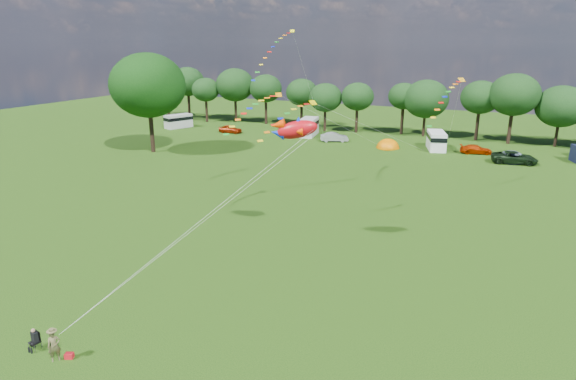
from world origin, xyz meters
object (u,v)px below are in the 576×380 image
at_px(car_b, 334,137).
at_px(car_d, 514,158).
at_px(fish_kite, 294,129).
at_px(campervan_a, 178,121).
at_px(car_c, 476,149).
at_px(tent_orange, 388,148).
at_px(camp_chair, 35,337).
at_px(tent_greyblue, 511,161).
at_px(campervan_b, 308,126).
at_px(kite_flyer, 54,346).
at_px(big_tree, 148,85).
at_px(campervan_c, 436,140).
at_px(car_a, 230,129).

relative_size(car_b, car_d, 0.70).
bearing_deg(fish_kite, campervan_a, 119.27).
xyz_separation_m(car_c, tent_orange, (-11.74, -1.40, -0.58)).
relative_size(car_d, campervan_a, 1.07).
bearing_deg(camp_chair, campervan_a, 132.84).
bearing_deg(fish_kite, tent_greyblue, 51.26).
xyz_separation_m(car_b, campervan_b, (-5.56, 3.00, 0.79)).
distance_m(tent_greyblue, kite_flyer, 56.24).
height_order(big_tree, campervan_c, big_tree).
xyz_separation_m(big_tree, tent_orange, (28.75, 16.34, -9.00)).
xyz_separation_m(car_c, camp_chair, (-15.90, -55.53, 0.10)).
xyz_separation_m(big_tree, fish_kite, (30.71, -20.60, -0.31)).
bearing_deg(tent_orange, car_d, -8.18).
height_order(car_c, tent_orange, tent_orange).
height_order(campervan_a, campervan_b, campervan_b).
height_order(car_c, tent_greyblue, tent_greyblue).
distance_m(campervan_a, camp_chair, 64.45).
xyz_separation_m(campervan_b, camp_chair, (9.89, -58.13, -0.78)).
xyz_separation_m(car_c, campervan_b, (-25.79, 2.60, 0.88)).
relative_size(tent_orange, tent_greyblue, 0.90).
bearing_deg(campervan_a, tent_orange, -70.02).
bearing_deg(car_c, camp_chair, 149.12).
bearing_deg(car_b, campervan_c, -110.46).
distance_m(big_tree, fish_kite, 36.98).
height_order(big_tree, tent_orange, big_tree).
relative_size(big_tree, fish_kite, 3.67).
bearing_deg(campervan_c, campervan_a, 75.02).
xyz_separation_m(big_tree, tent_greyblue, (44.92, 15.02, -9.00)).
distance_m(big_tree, campervan_c, 40.31).
relative_size(car_a, campervan_c, 0.72).
distance_m(campervan_b, tent_greyblue, 30.73).
height_order(car_a, fish_kite, fish_kite).
relative_size(tent_greyblue, fish_kite, 1.11).
bearing_deg(car_b, car_c, -112.91).
distance_m(car_d, tent_greyblue, 1.34).
height_order(tent_orange, kite_flyer, kite_flyer).
height_order(car_d, tent_orange, car_d).
distance_m(car_a, camp_chair, 59.11).
bearing_deg(tent_orange, car_c, 6.79).
bearing_deg(kite_flyer, campervan_b, 46.50).
height_order(campervan_a, campervan_c, campervan_c).
xyz_separation_m(car_a, campervan_b, (12.64, 3.48, 0.82)).
relative_size(kite_flyer, camp_chair, 1.35).
bearing_deg(fish_kite, car_a, 110.43).
height_order(car_a, car_b, car_b).
relative_size(car_a, kite_flyer, 2.51).
bearing_deg(car_b, tent_orange, -120.73).
height_order(car_d, camp_chair, car_d).
height_order(tent_greyblue, camp_chair, tent_greyblue).
xyz_separation_m(car_a, car_c, (38.44, 0.88, -0.06)).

